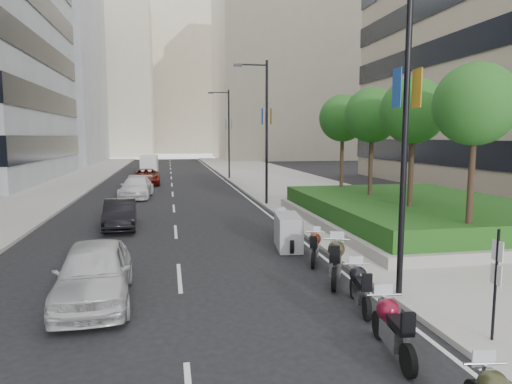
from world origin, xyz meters
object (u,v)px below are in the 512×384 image
object	(u,v)px
lamp_post_0	(400,109)
lamp_post_2	(227,129)
motorcycle_6	(280,224)
car_a	(94,272)
delivery_van	(149,165)
motorcycle_5	(288,232)
motorcycle_2	(360,287)
car_d	(146,177)
motorcycle_3	(336,261)
car_c	(136,187)
car_b	(120,214)
motorcycle_4	(314,247)
lamp_post_1	(264,125)
motorcycle_1	(392,327)
parking_sign	(496,279)

from	to	relation	value
lamp_post_0	lamp_post_2	distance (m)	35.00
lamp_post_0	motorcycle_6	size ratio (longest dim) A/B	4.59
car_a	delivery_van	world-z (taller)	delivery_van
motorcycle_5	delivery_van	xyz separation A→B (m)	(-6.78, 39.16, 0.30)
motorcycle_2	car_d	size ratio (longest dim) A/B	0.40
motorcycle_3	car_d	world-z (taller)	car_d
lamp_post_2	motorcycle_3	bearing A→B (deg)	-91.72
lamp_post_0	delivery_van	xyz separation A→B (m)	(-8.16, 45.09, -4.10)
motorcycle_5	car_c	distance (m)	17.89
motorcycle_5	car_a	size ratio (longest dim) A/B	0.49
motorcycle_6	car_b	bearing A→B (deg)	87.96
motorcycle_4	delivery_van	xyz separation A→B (m)	(-7.19, 41.22, 0.43)
car_a	delivery_van	xyz separation A→B (m)	(-0.27, 43.78, 0.17)
lamp_post_1	motorcycle_2	distance (m)	18.06
lamp_post_1	motorcycle_4	xyz separation A→B (m)	(-0.97, -13.13, -4.53)
motorcycle_6	car_d	world-z (taller)	car_d
car_c	motorcycle_4	bearing A→B (deg)	-64.79
car_d	motorcycle_4	bearing A→B (deg)	-77.65
motorcycle_1	car_a	xyz separation A→B (m)	(-6.30, 4.26, 0.21)
car_b	car_c	world-z (taller)	car_c
lamp_post_2	car_a	bearing A→B (deg)	-103.18
lamp_post_2	motorcycle_5	size ratio (longest dim) A/B	3.91
motorcycle_2	lamp_post_1	bearing A→B (deg)	7.33
motorcycle_5	motorcycle_6	size ratio (longest dim) A/B	1.18
motorcycle_2	delivery_van	distance (m)	46.07
lamp_post_2	motorcycle_6	size ratio (longest dim) A/B	4.59
motorcycle_2	car_d	bearing A→B (deg)	23.13
motorcycle_5	car_d	world-z (taller)	car_d
motorcycle_2	car_b	bearing A→B (deg)	42.11
motorcycle_6	lamp_post_1	bearing A→B (deg)	14.95
motorcycle_5	lamp_post_1	bearing A→B (deg)	0.12
motorcycle_6	motorcycle_3	bearing A→B (deg)	-155.92
lamp_post_0	car_a	size ratio (longest dim) A/B	1.93
motorcycle_2	delivery_van	world-z (taller)	delivery_van
lamp_post_2	motorcycle_4	world-z (taller)	lamp_post_2
motorcycle_1	motorcycle_2	xyz separation A→B (m)	(0.41, 2.50, -0.03)
motorcycle_2	car_d	world-z (taller)	car_d
lamp_post_0	car_a	xyz separation A→B (m)	(-7.89, 1.31, -4.27)
lamp_post_1	motorcycle_4	distance (m)	13.93
lamp_post_1	parking_sign	bearing A→B (deg)	-88.12
lamp_post_0	motorcycle_5	bearing A→B (deg)	103.07
motorcycle_5	motorcycle_6	xyz separation A→B (m)	(0.20, 2.16, -0.11)
lamp_post_1	motorcycle_6	bearing A→B (deg)	-97.53
lamp_post_2	car_c	bearing A→B (deg)	-123.17
motorcycle_6	car_b	distance (m)	7.74
motorcycle_2	motorcycle_5	bearing A→B (deg)	12.97
car_c	delivery_van	bearing A→B (deg)	93.90
motorcycle_5	car_a	world-z (taller)	car_a
lamp_post_0	car_a	world-z (taller)	lamp_post_0
lamp_post_2	motorcycle_1	distance (m)	38.25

